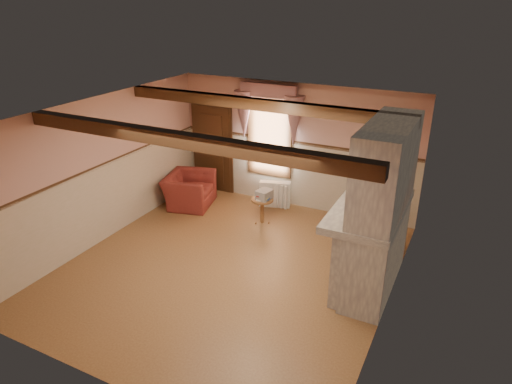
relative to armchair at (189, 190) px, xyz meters
The scene contains 26 objects.
floor 2.88m from the armchair, 41.81° to the right, with size 5.50×6.00×0.01m, color brown.
ceiling 3.75m from the armchair, 41.81° to the right, with size 5.50×6.00×0.01m, color silver.
wall_back 2.61m from the armchair, 27.23° to the left, with size 5.50×0.02×2.80m, color tan.
wall_front 5.45m from the armchair, 66.53° to the right, with size 5.50×0.02×2.80m, color tan.
wall_left 2.25m from the armchair, 108.06° to the right, with size 0.02×6.00×2.80m, color tan.
wall_right 5.34m from the armchair, 21.32° to the right, with size 0.02×6.00×2.80m, color tan.
wainscot 2.88m from the armchair, 41.81° to the right, with size 5.50×6.00×1.50m, color beige, non-canonical shape.
chair_rail 3.07m from the armchair, 41.81° to the right, with size 5.50×6.00×0.08m, color black, non-canonical shape.
firebox 4.33m from the armchair, 17.53° to the right, with size 0.20×0.95×0.90m, color black.
armchair is the anchor object (origin of this frame).
side_table 1.90m from the armchair, ahead, with size 0.47×0.47×0.55m, color brown.
book_stack 1.95m from the armchair, ahead, with size 0.26×0.32×0.20m, color #B7AD8C.
radiator 1.97m from the armchair, 23.84° to the left, with size 0.70×0.18×0.60m, color white.
bowl 4.66m from the armchair, 14.83° to the right, with size 0.36×0.36×0.09m, color brown.
mantel_clock 4.55m from the armchair, ahead, with size 0.14×0.24×0.20m, color #321D0D.
oil_lamp 4.58m from the armchair, ahead, with size 0.11×0.11×0.28m, color gold.
candle_red 4.95m from the armchair, 24.78° to the right, with size 0.06×0.06×0.16m, color #B62F16.
jar_yellow 4.76m from the armchair, 18.94° to the right, with size 0.06×0.06×0.12m, color gold.
fireplace 4.85m from the armchair, 15.98° to the right, with size 0.85×2.00×2.80m, color gray.
mantel 4.67m from the armchair, 16.61° to the right, with size 1.05×2.05×0.12m, color gray.
overmantel_mirror 4.67m from the armchair, 17.30° to the right, with size 0.06×1.44×1.04m, color silver.
door 1.24m from the armchair, 88.39° to the left, with size 1.10×0.10×2.10m, color black.
window 2.26m from the armchair, 34.87° to the left, with size 1.06×0.08×2.02m, color white.
window_drapes 2.62m from the armchair, 32.54° to the left, with size 1.30×0.14×1.40m, color gray.
ceiling_beam_front 4.43m from the armchair, 55.56° to the right, with size 5.50×0.18×0.20m, color black.
ceiling_beam_back 3.24m from the armchair, 18.31° to the right, with size 5.50×0.18×0.20m, color black.
Camera 1 is at (3.54, -6.01, 4.50)m, focal length 32.00 mm.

